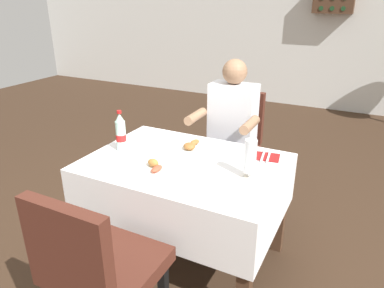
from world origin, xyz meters
The scene contains 11 objects.
ground_plane centered at (0.00, 0.00, 0.00)m, with size 11.00×11.00×0.00m, color #382619.
back_wall centered at (0.00, 4.34, 1.38)m, with size 11.00×0.12×2.77m, color silver.
main_dining_table centered at (0.08, 0.10, 0.57)m, with size 1.21×0.87×0.74m.
chair_far_diner_seat centered at (0.08, 0.93, 0.55)m, with size 0.44×0.50×0.97m.
chair_near_camera_side centered at (0.08, -0.73, 0.55)m, with size 0.44×0.50×0.97m.
seated_diner_far centered at (0.10, 0.82, 0.71)m, with size 0.50×0.46×1.26m.
plate_near_camera centered at (0.00, -0.10, 0.75)m, with size 0.24×0.24×0.06m.
plate_far_diner centered at (0.05, 0.29, 0.76)m, with size 0.24×0.24×0.06m.
beer_glass_left centered at (0.50, 0.08, 0.85)m, with size 0.07×0.07×0.23m.
cola_bottle_primary centered at (-0.38, 0.06, 0.86)m, with size 0.07×0.07×0.28m.
napkin_cutlery_set centered at (0.51, 0.39, 0.74)m, with size 0.19×0.20×0.01m.
Camera 1 is at (1.03, -1.68, 1.69)m, focal length 33.41 mm.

